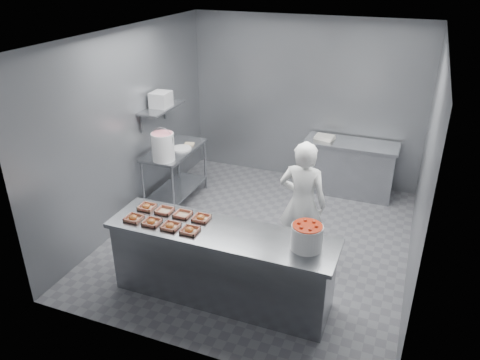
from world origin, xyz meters
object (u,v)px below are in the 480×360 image
back_counter (349,168)px  tray_3 (190,230)px  service_counter (222,264)px  tray_0 (134,218)px  prep_table (175,167)px  worker (302,204)px  tray_2 (170,226)px  tray_1 (152,222)px  tray_6 (183,214)px  glaze_bucket (163,146)px  tray_5 (165,211)px  tray_4 (147,207)px  appliance (161,99)px  tray_7 (201,218)px  strawberry_tub (307,236)px

back_counter → tray_3: size_ratio=8.01×
service_counter → tray_0: size_ratio=13.88×
prep_table → worker: 2.47m
service_counter → tray_2: tray_2 is taller
tray_1 → tray_6: (0.24, 0.29, -0.00)m
tray_0 → glaze_bucket: bearing=108.3°
service_counter → glaze_bucket: size_ratio=5.12×
tray_5 → glaze_bucket: (-0.79, 1.37, 0.20)m
tray_0 → worker: (1.68, 1.21, -0.09)m
tray_2 → tray_4: size_ratio=1.00×
tray_5 → worker: 1.71m
tray_0 → appliance: bearing=110.7°
tray_3 → appliance: appliance is taller
tray_5 → appliance: appliance is taller
tray_2 → service_counter: bearing=14.6°
tray_5 → tray_7: bearing=-0.0°
tray_0 → tray_1: 0.24m
tray_5 → glaze_bucket: size_ratio=0.37×
tray_1 → tray_6: size_ratio=1.00×
tray_7 → worker: (0.96, 0.93, -0.09)m
tray_4 → tray_5: (0.24, 0.00, -0.00)m
back_counter → tray_4: (-1.93, -3.11, 0.47)m
tray_2 → tray_4: same height
tray_0 → strawberry_tub: 1.99m
glaze_bucket → appliance: 0.75m
appliance → strawberry_tub: bearing=-36.7°
tray_2 → tray_7: size_ratio=1.00×
back_counter → worker: bearing=-96.6°
prep_table → tray_7: (1.34, -1.81, 0.33)m
service_counter → glaze_bucket: glaze_bucket is taller
tray_4 → strawberry_tub: bearing=-3.5°
tray_7 → glaze_bucket: size_ratio=0.37×
tray_5 → tray_6: same height
tray_3 → tray_4: 0.77m
tray_2 → back_counter: bearing=66.9°
tray_7 → strawberry_tub: strawberry_tub is taller
tray_2 → strawberry_tub: 1.52m
prep_table → back_counter: bearing=27.0°
tray_1 → worker: 1.88m
tray_1 → tray_5: bearing=89.4°
service_counter → prep_table: size_ratio=2.17×
tray_0 → strawberry_tub: (1.98, 0.16, 0.12)m
service_counter → strawberry_tub: size_ratio=7.91×
prep_table → glaze_bucket: bearing=-80.6°
tray_3 → tray_6: tray_3 is taller
prep_table → strawberry_tub: (2.60, -1.93, 0.45)m
prep_table → tray_4: tray_4 is taller
tray_2 → strawberry_tub: strawberry_tub is taller
tray_4 → appliance: bearing=113.6°
tray_3 → worker: worker is taller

